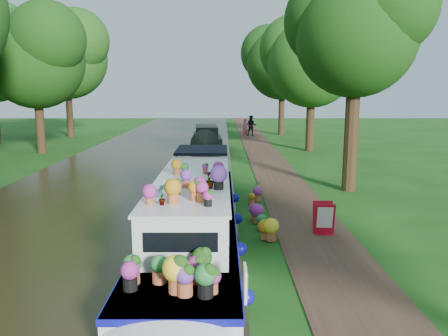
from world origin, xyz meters
The scene contains 14 objects.
ground centered at (0.00, 0.00, 0.00)m, with size 100.00×100.00×0.00m, color #154310.
canal_water centered at (-6.00, 0.00, 0.01)m, with size 10.00×100.00×0.02m, color black.
towpath centered at (1.20, 0.00, 0.01)m, with size 2.20×100.00×0.03m, color #412A1E.
plant_boat centered at (-2.25, -3.61, 0.85)m, with size 2.29×13.52×2.29m.
tree_near_overhang centered at (3.79, 3.06, 6.60)m, with size 5.52×5.28×8.99m.
tree_near_mid centered at (4.48, 15.08, 6.44)m, with size 6.90×6.60×9.40m.
tree_near_far centered at (3.98, 26.09, 7.05)m, with size 7.59×7.26×10.30m.
tree_far_c centered at (-13.52, 14.08, 6.52)m, with size 7.13×6.82×9.59m.
tree_far_d centered at (-15.02, 24.10, 7.40)m, with size 8.05×7.70×10.85m.
second_boat centered at (-2.72, 18.88, 0.57)m, with size 2.48×7.42×1.42m.
sandwich_board centered at (1.47, -2.61, 0.45)m, with size 0.59×0.49×0.93m.
pedestrian_pink centered at (0.50, 22.76, 0.86)m, with size 0.61×0.40×1.66m, color #DA59A4.
pedestrian_dark centered at (1.13, 24.60, 0.96)m, with size 0.90×0.70×1.85m, color black.
verge_plant centered at (0.05, 3.31, 0.19)m, with size 0.34×0.29×0.37m, color #326E21.
Camera 1 is at (-1.46, -14.80, 4.17)m, focal length 35.00 mm.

